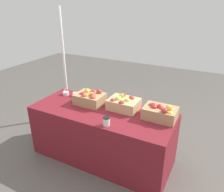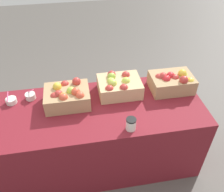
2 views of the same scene
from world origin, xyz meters
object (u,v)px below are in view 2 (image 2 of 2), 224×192
Objects in this scene: coffee_cup at (131,124)px; sample_bowl_mid at (30,96)px; apple_crate_middle at (119,86)px; apple_crate_right at (67,96)px; sample_bowl_near at (11,101)px; apple_crate_left at (172,81)px.

sample_bowl_mid is at bearing 147.34° from coffee_cup.
apple_crate_right is at bearing -171.04° from apple_crate_middle.
sample_bowl_mid is at bearing 176.21° from apple_crate_middle.
apple_crate_middle reaches higher than sample_bowl_near.
apple_crate_middle is 3.61× the size of coffee_cup.
sample_bowl_mid is at bearing 176.35° from apple_crate_left.
apple_crate_left reaches higher than apple_crate_middle.
apple_crate_right reaches higher than apple_crate_middle.
apple_crate_right is (-0.98, -0.04, 0.00)m from apple_crate_left.
apple_crate_middle is (-0.50, 0.03, -0.01)m from apple_crate_left.
apple_crate_left is 1.32m from sample_bowl_mid.
apple_crate_right is 3.60× the size of coffee_cup.
coffee_cup is at bearing -39.37° from apple_crate_right.
apple_crate_left is at bearing -2.04° from sample_bowl_near.
apple_crate_left is 1.01× the size of apple_crate_middle.
apple_crate_left reaches higher than sample_bowl_mid.
sample_bowl_mid reaches higher than sample_bowl_near.
apple_crate_middle is at bearing 176.57° from apple_crate_left.
apple_crate_right reaches higher than coffee_cup.
coffee_cup reaches higher than sample_bowl_near.
coffee_cup is at bearing -89.39° from apple_crate_middle.
apple_crate_middle is at bearing -3.79° from sample_bowl_mid.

